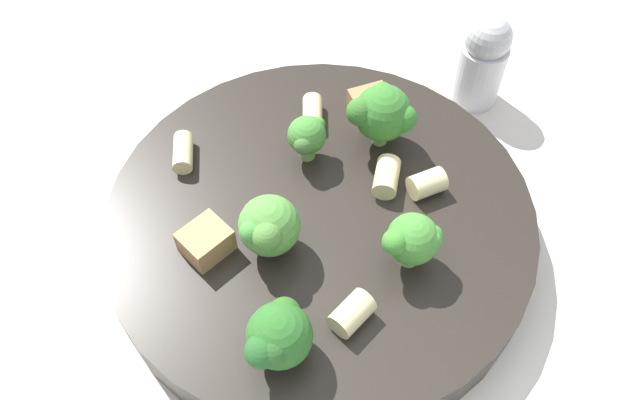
{
  "coord_description": "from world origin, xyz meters",
  "views": [
    {
      "loc": [
        0.17,
        -0.16,
        0.36
      ],
      "look_at": [
        0.0,
        0.0,
        0.04
      ],
      "focal_mm": 35.0,
      "sensor_mm": 36.0,
      "label": 1
    }
  ],
  "objects_px": {
    "pasta_bowl": "(320,221)",
    "pepper_shaker": "(482,60)",
    "broccoli_floret_2": "(278,336)",
    "rigatoni_2": "(352,313)",
    "broccoli_floret_4": "(382,113)",
    "rigatoni_1": "(183,152)",
    "rigatoni_0": "(312,111)",
    "rigatoni_3": "(427,184)",
    "chicken_chunk_0": "(206,241)",
    "chicken_chunk_1": "(371,104)",
    "rigatoni_4": "(387,177)",
    "broccoli_floret_0": "(271,230)",
    "broccoli_floret_1": "(307,137)",
    "broccoli_floret_3": "(413,240)"
  },
  "relations": [
    {
      "from": "rigatoni_1",
      "to": "chicken_chunk_0",
      "type": "xyz_separation_m",
      "value": [
        0.07,
        -0.03,
        0.0
      ]
    },
    {
      "from": "chicken_chunk_0",
      "to": "broccoli_floret_2",
      "type": "bearing_deg",
      "value": -9.25
    },
    {
      "from": "rigatoni_0",
      "to": "rigatoni_3",
      "type": "bearing_deg",
      "value": 4.28
    },
    {
      "from": "broccoli_floret_2",
      "to": "chicken_chunk_1",
      "type": "bearing_deg",
      "value": 118.33
    },
    {
      "from": "broccoli_floret_4",
      "to": "rigatoni_3",
      "type": "height_order",
      "value": "broccoli_floret_4"
    },
    {
      "from": "broccoli_floret_1",
      "to": "chicken_chunk_0",
      "type": "height_order",
      "value": "broccoli_floret_1"
    },
    {
      "from": "broccoli_floret_3",
      "to": "chicken_chunk_1",
      "type": "height_order",
      "value": "broccoli_floret_3"
    },
    {
      "from": "broccoli_floret_1",
      "to": "broccoli_floret_3",
      "type": "relative_size",
      "value": 0.87
    },
    {
      "from": "broccoli_floret_2",
      "to": "rigatoni_2",
      "type": "height_order",
      "value": "broccoli_floret_2"
    },
    {
      "from": "rigatoni_0",
      "to": "rigatoni_1",
      "type": "height_order",
      "value": "same"
    },
    {
      "from": "broccoli_floret_3",
      "to": "rigatoni_3",
      "type": "height_order",
      "value": "broccoli_floret_3"
    },
    {
      "from": "broccoli_floret_0",
      "to": "rigatoni_1",
      "type": "xyz_separation_m",
      "value": [
        -0.1,
        0.01,
        -0.02
      ]
    },
    {
      "from": "pasta_bowl",
      "to": "rigatoni_0",
      "type": "bearing_deg",
      "value": 139.73
    },
    {
      "from": "pepper_shaker",
      "to": "broccoli_floret_3",
      "type": "bearing_deg",
      "value": -66.15
    },
    {
      "from": "broccoli_floret_3",
      "to": "chicken_chunk_1",
      "type": "distance_m",
      "value": 0.13
    },
    {
      "from": "pasta_bowl",
      "to": "broccoli_floret_0",
      "type": "bearing_deg",
      "value": -85.52
    },
    {
      "from": "chicken_chunk_1",
      "to": "rigatoni_4",
      "type": "bearing_deg",
      "value": -37.96
    },
    {
      "from": "pasta_bowl",
      "to": "rigatoni_4",
      "type": "bearing_deg",
      "value": 70.98
    },
    {
      "from": "broccoli_floret_2",
      "to": "chicken_chunk_0",
      "type": "relative_size",
      "value": 1.47
    },
    {
      "from": "chicken_chunk_0",
      "to": "pepper_shaker",
      "type": "xyz_separation_m",
      "value": [
        0.02,
        0.25,
        -0.0
      ]
    },
    {
      "from": "rigatoni_0",
      "to": "pepper_shaker",
      "type": "bearing_deg",
      "value": 68.82
    },
    {
      "from": "rigatoni_1",
      "to": "pepper_shaker",
      "type": "height_order",
      "value": "pepper_shaker"
    },
    {
      "from": "broccoli_floret_2",
      "to": "rigatoni_1",
      "type": "relative_size",
      "value": 1.42
    },
    {
      "from": "broccoli_floret_1",
      "to": "broccoli_floret_4",
      "type": "xyz_separation_m",
      "value": [
        0.02,
        0.05,
        0.01
      ]
    },
    {
      "from": "broccoli_floret_4",
      "to": "rigatoni_3",
      "type": "bearing_deg",
      "value": -11.41
    },
    {
      "from": "broccoli_floret_2",
      "to": "broccoli_floret_3",
      "type": "distance_m",
      "value": 0.1
    },
    {
      "from": "broccoli_floret_3",
      "to": "broccoli_floret_0",
      "type": "bearing_deg",
      "value": -138.61
    },
    {
      "from": "broccoli_floret_0",
      "to": "chicken_chunk_0",
      "type": "height_order",
      "value": "broccoli_floret_0"
    },
    {
      "from": "broccoli_floret_2",
      "to": "broccoli_floret_4",
      "type": "bearing_deg",
      "value": 113.86
    },
    {
      "from": "broccoli_floret_3",
      "to": "rigatoni_4",
      "type": "relative_size",
      "value": 1.46
    },
    {
      "from": "broccoli_floret_2",
      "to": "rigatoni_3",
      "type": "bearing_deg",
      "value": 96.78
    },
    {
      "from": "chicken_chunk_1",
      "to": "pepper_shaker",
      "type": "height_order",
      "value": "pepper_shaker"
    },
    {
      "from": "pasta_bowl",
      "to": "pepper_shaker",
      "type": "height_order",
      "value": "pepper_shaker"
    },
    {
      "from": "rigatoni_0",
      "to": "rigatoni_1",
      "type": "distance_m",
      "value": 0.1
    },
    {
      "from": "pasta_bowl",
      "to": "chicken_chunk_0",
      "type": "height_order",
      "value": "chicken_chunk_0"
    },
    {
      "from": "rigatoni_2",
      "to": "broccoli_floret_2",
      "type": "bearing_deg",
      "value": -107.28
    },
    {
      "from": "rigatoni_3",
      "to": "chicken_chunk_0",
      "type": "xyz_separation_m",
      "value": [
        -0.06,
        -0.13,
        0.0
      ]
    },
    {
      "from": "rigatoni_0",
      "to": "rigatoni_4",
      "type": "bearing_deg",
      "value": -5.17
    },
    {
      "from": "chicken_chunk_0",
      "to": "broccoli_floret_0",
      "type": "bearing_deg",
      "value": 43.34
    },
    {
      "from": "broccoli_floret_4",
      "to": "rigatoni_1",
      "type": "bearing_deg",
      "value": -127.34
    },
    {
      "from": "rigatoni_1",
      "to": "rigatoni_3",
      "type": "distance_m",
      "value": 0.16
    },
    {
      "from": "broccoli_floret_1",
      "to": "rigatoni_2",
      "type": "height_order",
      "value": "broccoli_floret_1"
    },
    {
      "from": "broccoli_floret_3",
      "to": "broccoli_floret_4",
      "type": "bearing_deg",
      "value": 143.25
    },
    {
      "from": "rigatoni_1",
      "to": "rigatoni_4",
      "type": "xyz_separation_m",
      "value": [
        0.11,
        0.08,
        0.0
      ]
    },
    {
      "from": "broccoli_floret_2",
      "to": "rigatoni_0",
      "type": "bearing_deg",
      "value": 130.58
    },
    {
      "from": "chicken_chunk_0",
      "to": "rigatoni_4",
      "type": "bearing_deg",
      "value": 70.16
    },
    {
      "from": "rigatoni_1",
      "to": "pepper_shaker",
      "type": "relative_size",
      "value": 0.37
    },
    {
      "from": "pasta_bowl",
      "to": "chicken_chunk_0",
      "type": "xyz_separation_m",
      "value": [
        -0.03,
        -0.07,
        0.02
      ]
    },
    {
      "from": "pasta_bowl",
      "to": "pepper_shaker",
      "type": "relative_size",
      "value": 3.54
    },
    {
      "from": "rigatoni_3",
      "to": "chicken_chunk_1",
      "type": "distance_m",
      "value": 0.08
    }
  ]
}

